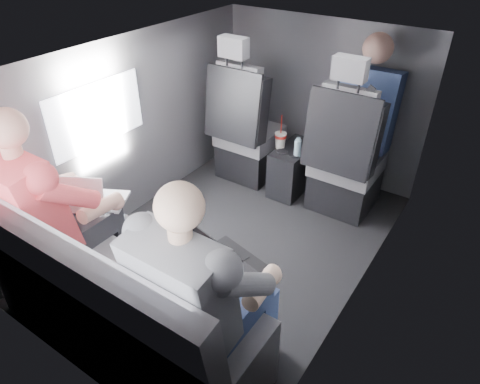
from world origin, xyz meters
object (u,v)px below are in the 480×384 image
Objects in this scene: passenger_front_right at (367,110)px; rear_bench at (117,308)px; front_seat_right at (344,165)px; laptop_black at (224,264)px; soda_cup at (280,140)px; front_seat_left at (246,136)px; water_bottle at (298,148)px; laptop_white at (92,199)px; center_console at (293,169)px; passenger_rear_left at (54,212)px; passenger_rear_right at (204,293)px.

rear_bench is at bearing -102.37° from passenger_front_right.
front_seat_right is 3.25× the size of laptop_black.
rear_bench is 1.77× the size of passenger_front_right.
soda_cup is at bearing -177.29° from front_seat_right.
front_seat_left is at bearing 175.75° from soda_cup.
laptop_black is at bearing -89.98° from passenger_front_right.
rear_bench is 4.11× the size of laptop_black.
soda_cup is 1.68m from laptop_black.
water_bottle is (-0.37, -0.07, 0.07)m from front_seat_right.
passenger_front_right is at bearing 40.01° from water_bottle.
laptop_white is at bearing -110.47° from water_bottle.
laptop_white is 1.04× the size of laptop_black.
front_seat_left is 0.49m from center_console.
passenger_rear_left is (-0.60, -1.74, 0.18)m from water_bottle.
rear_bench is at bearing -92.54° from water_bottle.
passenger_rear_right is (1.00, -0.22, 0.01)m from laptop_white.
passenger_rear_right reaches higher than laptop_black.
passenger_rear_right is (0.97, -1.81, 0.24)m from front_seat_left.
center_console is 1.23× the size of laptop_black.
front_seat_left is 3.25× the size of laptop_black.
laptop_white is at bearing 178.91° from laptop_black.
center_console is at bearing 126.05° from water_bottle.
laptop_black reaches higher than water_bottle.
laptop_black is at bearing -89.13° from front_seat_right.
front_seat_right reaches higher than center_console.
front_seat_left and front_seat_right have the same top height.
water_bottle is 1.62m from laptop_white.
center_console is at bearing 90.00° from rear_bench.
passenger_rear_left reaches higher than water_bottle.
front_seat_right reaches higher than laptop_white.
front_seat_left is at bearing 180.00° from front_seat_right.
passenger_rear_right is at bearing 10.37° from rear_bench.
soda_cup is at bearing 110.04° from laptop_black.
passenger_rear_right is (0.62, -1.78, 0.17)m from soda_cup.
laptop_black is at bearing 101.76° from passenger_rear_right.
soda_cup is 0.22× the size of passenger_rear_left.
front_seat_right reaches higher than laptop_black.
front_seat_right is 1.96m from rear_bench.
laptop_white is at bearing -106.57° from center_console.
rear_bench is 0.62m from passenger_rear_right.
water_bottle is at bearing -169.01° from front_seat_right.
laptop_white is at bearing -120.51° from front_seat_right.
passenger_front_right reaches higher than passenger_rear_left.
laptop_white is (-0.38, -1.56, 0.16)m from soda_cup.
water_bottle is 0.12× the size of passenger_rear_left.
rear_bench is 1.84m from water_bottle.
passenger_front_right is (0.39, 0.33, 0.29)m from water_bottle.
rear_bench reaches higher than laptop_black.
passenger_rear_left is (-0.52, -1.85, 0.45)m from center_console.
laptop_black reaches higher than laptop_white.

